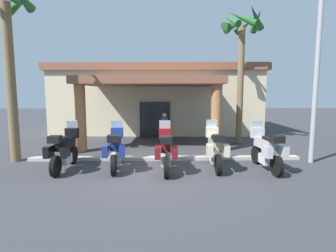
# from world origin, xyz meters

# --- Properties ---
(ground_plane) EXTENTS (80.00, 80.00, 0.00)m
(ground_plane) POSITION_xyz_m (0.00, 0.00, 0.00)
(ground_plane) COLOR #38383D
(motel_building) EXTENTS (13.85, 11.45, 4.41)m
(motel_building) POSITION_xyz_m (0.13, 9.99, 2.25)
(motel_building) COLOR beige
(motel_building) RESTS_ON ground_plane
(motorcycle_black) EXTENTS (0.71, 2.21, 1.61)m
(motorcycle_black) POSITION_xyz_m (-2.85, 0.07, 0.70)
(motorcycle_black) COLOR black
(motorcycle_black) RESTS_ON ground_plane
(motorcycle_blue) EXTENTS (0.74, 2.21, 1.61)m
(motorcycle_blue) POSITION_xyz_m (-1.15, 0.15, 0.70)
(motorcycle_blue) COLOR black
(motorcycle_blue) RESTS_ON ground_plane
(motorcycle_maroon) EXTENTS (0.71, 2.21, 1.61)m
(motorcycle_maroon) POSITION_xyz_m (0.55, -0.13, 0.70)
(motorcycle_maroon) COLOR black
(motorcycle_maroon) RESTS_ON ground_plane
(motorcycle_cream) EXTENTS (0.72, 2.21, 1.61)m
(motorcycle_cream) POSITION_xyz_m (2.26, 0.15, 0.70)
(motorcycle_cream) COLOR black
(motorcycle_cream) RESTS_ON ground_plane
(motorcycle_silver) EXTENTS (0.72, 2.21, 1.61)m
(motorcycle_silver) POSITION_xyz_m (3.96, -0.07, 0.70)
(motorcycle_silver) COLOR black
(motorcycle_silver) RESTS_ON ground_plane
(pedestrian) EXTENTS (0.32, 0.49, 1.63)m
(pedestrian) POSITION_xyz_m (0.56, 4.34, 0.94)
(pedestrian) COLOR brown
(pedestrian) RESTS_ON ground_plane
(palm_tree_roadside) EXTENTS (1.89, 1.92, 6.48)m
(palm_tree_roadside) POSITION_xyz_m (-5.18, 1.29, 4.53)
(palm_tree_roadside) COLOR brown
(palm_tree_roadside) RESTS_ON ground_plane
(palm_tree_near_portico) EXTENTS (2.25, 2.23, 6.83)m
(palm_tree_near_portico) POSITION_xyz_m (4.48, 4.93, 5.16)
(palm_tree_near_portico) COLOR brown
(palm_tree_near_portico) RESTS_ON ground_plane
(roadside_sign) EXTENTS (1.40, 0.18, 7.60)m
(roadside_sign) POSITION_xyz_m (6.04, 0.86, 5.02)
(roadside_sign) COLOR #99999E
(roadside_sign) RESTS_ON ground_plane
(curb_strip) EXTENTS (10.52, 0.36, 0.12)m
(curb_strip) POSITION_xyz_m (0.55, 1.39, 0.06)
(curb_strip) COLOR #ADA89E
(curb_strip) RESTS_ON ground_plane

